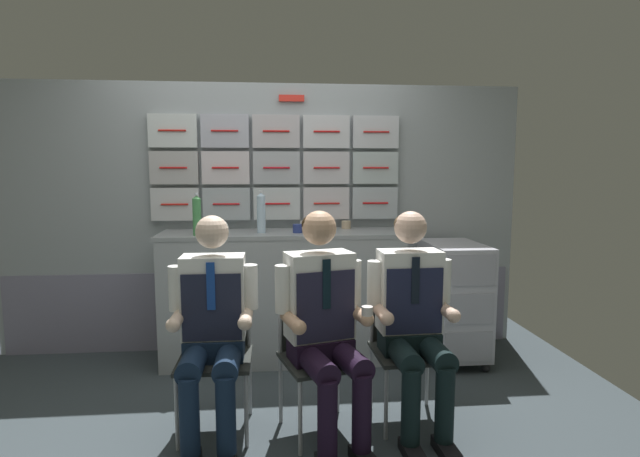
{
  "coord_description": "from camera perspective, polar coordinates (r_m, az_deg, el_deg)",
  "views": [
    {
      "loc": [
        0.09,
        -2.66,
        1.47
      ],
      "look_at": [
        0.37,
        0.35,
        1.11
      ],
      "focal_mm": 27.76,
      "sensor_mm": 36.0,
      "label": 1
    }
  ],
  "objects": [
    {
      "name": "ground",
      "position": [
        3.05,
        -6.75,
        -22.47
      ],
      "size": [
        4.8,
        4.8,
        0.04
      ],
      "primitive_type": "cube",
      "color": "#353E43"
    },
    {
      "name": "galley_bulkhead",
      "position": [
        4.05,
        -6.29,
        1.41
      ],
      "size": [
        4.2,
        0.14,
        2.15
      ],
      "color": "#969EA3",
      "rests_on": "ground"
    },
    {
      "name": "galley_counter",
      "position": [
        3.88,
        -4.23,
        -7.7
      ],
      "size": [
        1.85,
        0.53,
        1.0
      ],
      "color": "#989EA2",
      "rests_on": "ground"
    },
    {
      "name": "service_trolley",
      "position": [
        3.99,
        15.15,
        -7.71
      ],
      "size": [
        0.4,
        0.65,
        0.91
      ],
      "color": "black",
      "rests_on": "ground"
    },
    {
      "name": "folding_chair_left",
      "position": [
        2.97,
        -11.83,
        -12.34
      ],
      "size": [
        0.4,
        0.41,
        0.83
      ],
      "color": "#A8AAAF",
      "rests_on": "ground"
    },
    {
      "name": "crew_member_left",
      "position": [
        2.76,
        -12.31,
        -10.26
      ],
      "size": [
        0.49,
        0.59,
        1.23
      ],
      "color": "black",
      "rests_on": "ground"
    },
    {
      "name": "folding_chair_right",
      "position": [
        2.89,
        -0.64,
        -12.7
      ],
      "size": [
        0.49,
        0.49,
        0.83
      ],
      "color": "#A8AAAF",
      "rests_on": "ground"
    },
    {
      "name": "crew_member_right",
      "position": [
        2.7,
        0.55,
        -10.14
      ],
      "size": [
        0.52,
        0.67,
        1.25
      ],
      "color": "black",
      "rests_on": "ground"
    },
    {
      "name": "folding_chair_by_counter",
      "position": [
        3.05,
        9.68,
        -11.73
      ],
      "size": [
        0.41,
        0.42,
        0.83
      ],
      "color": "#A8AAAF",
      "rests_on": "ground"
    },
    {
      "name": "crew_member_by_counter",
      "position": [
        2.86,
        10.7,
        -9.46
      ],
      "size": [
        0.49,
        0.61,
        1.24
      ],
      "color": "black",
      "rests_on": "ground"
    },
    {
      "name": "water_bottle_short",
      "position": [
        3.72,
        -6.8,
        1.83
      ],
      "size": [
        0.06,
        0.06,
        0.32
      ],
      "color": "silver",
      "rests_on": "galley_counter"
    },
    {
      "name": "water_bottle_clear",
      "position": [
        3.65,
        -14.0,
        1.48
      ],
      "size": [
        0.06,
        0.06,
        0.31
      ],
      "color": "#499854",
      "rests_on": "galley_counter"
    },
    {
      "name": "coffee_cup_white",
      "position": [
        3.71,
        -2.58,
        0.04
      ],
      "size": [
        0.08,
        0.08,
        0.06
      ],
      "color": "navy",
      "rests_on": "galley_counter"
    },
    {
      "name": "coffee_cup_spare",
      "position": [
        3.98,
        3.03,
        0.47
      ],
      "size": [
        0.07,
        0.07,
        0.06
      ],
      "color": "tan",
      "rests_on": "galley_counter"
    },
    {
      "name": "paper_cup_tan",
      "position": [
        3.94,
        -1.79,
        0.44
      ],
      "size": [
        0.07,
        0.07,
        0.06
      ],
      "color": "silver",
      "rests_on": "galley_counter"
    }
  ]
}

